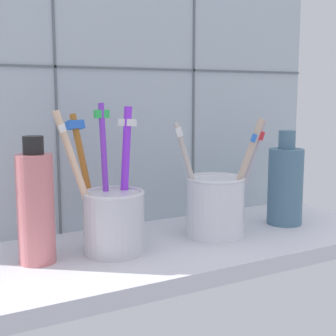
{
  "coord_description": "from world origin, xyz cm",
  "views": [
    {
      "loc": [
        -29.73,
        -53.07,
        21.09
      ],
      "look_at": [
        0.0,
        -0.12,
        11.79
      ],
      "focal_mm": 52.54,
      "sensor_mm": 36.0,
      "label": 1
    }
  ],
  "objects_px": {
    "toothbrush_cup_right": "(217,203)",
    "ceramic_vase": "(285,184)",
    "toothbrush_cup_left": "(113,216)",
    "soap_bottle": "(36,206)"
  },
  "relations": [
    {
      "from": "toothbrush_cup_right",
      "to": "ceramic_vase",
      "type": "bearing_deg",
      "value": 0.83
    },
    {
      "from": "toothbrush_cup_left",
      "to": "toothbrush_cup_right",
      "type": "height_order",
      "value": "toothbrush_cup_left"
    },
    {
      "from": "ceramic_vase",
      "to": "soap_bottle",
      "type": "xyz_separation_m",
      "value": [
        -0.36,
        0.01,
        0.01
      ]
    },
    {
      "from": "toothbrush_cup_right",
      "to": "ceramic_vase",
      "type": "distance_m",
      "value": 0.12
    },
    {
      "from": "ceramic_vase",
      "to": "soap_bottle",
      "type": "relative_size",
      "value": 0.96
    },
    {
      "from": "ceramic_vase",
      "to": "soap_bottle",
      "type": "height_order",
      "value": "soap_bottle"
    },
    {
      "from": "toothbrush_cup_right",
      "to": "soap_bottle",
      "type": "xyz_separation_m",
      "value": [
        -0.24,
        0.01,
        0.02
      ]
    },
    {
      "from": "ceramic_vase",
      "to": "soap_bottle",
      "type": "distance_m",
      "value": 0.36
    },
    {
      "from": "toothbrush_cup_right",
      "to": "soap_bottle",
      "type": "bearing_deg",
      "value": 176.94
    },
    {
      "from": "soap_bottle",
      "to": "ceramic_vase",
      "type": "bearing_deg",
      "value": -1.74
    }
  ]
}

